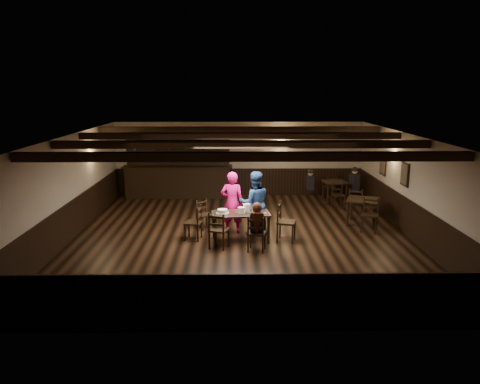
{
  "coord_description": "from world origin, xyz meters",
  "views": [
    {
      "loc": [
        -0.2,
        -11.96,
        3.9
      ],
      "look_at": [
        -0.03,
        0.2,
        1.18
      ],
      "focal_mm": 35.0,
      "sensor_mm": 36.0,
      "label": 1
    }
  ],
  "objects_px": {
    "woman_pink": "(232,202)",
    "man_blue": "(254,203)",
    "chair_near_right": "(256,231)",
    "bar_counter": "(178,177)",
    "chair_near_left": "(218,228)",
    "dining_table": "(241,216)",
    "cake": "(222,211)"
  },
  "relations": [
    {
      "from": "chair_near_right",
      "to": "bar_counter",
      "type": "relative_size",
      "value": 0.23
    },
    {
      "from": "woman_pink",
      "to": "man_blue",
      "type": "xyz_separation_m",
      "value": [
        0.6,
        -0.12,
        0.01
      ]
    },
    {
      "from": "woman_pink",
      "to": "cake",
      "type": "xyz_separation_m",
      "value": [
        -0.25,
        -0.73,
        -0.05
      ]
    },
    {
      "from": "chair_near_right",
      "to": "bar_counter",
      "type": "xyz_separation_m",
      "value": [
        -2.55,
        5.9,
        0.2
      ]
    },
    {
      "from": "dining_table",
      "to": "chair_near_right",
      "type": "xyz_separation_m",
      "value": [
        0.36,
        -0.85,
        -0.14
      ]
    },
    {
      "from": "chair_near_left",
      "to": "woman_pink",
      "type": "height_order",
      "value": "woman_pink"
    },
    {
      "from": "man_blue",
      "to": "cake",
      "type": "distance_m",
      "value": 1.05
    },
    {
      "from": "chair_near_left",
      "to": "cake",
      "type": "height_order",
      "value": "chair_near_left"
    },
    {
      "from": "woman_pink",
      "to": "chair_near_right",
      "type": "bearing_deg",
      "value": 113.74
    },
    {
      "from": "cake",
      "to": "chair_near_right",
      "type": "bearing_deg",
      "value": -45.09
    },
    {
      "from": "dining_table",
      "to": "bar_counter",
      "type": "height_order",
      "value": "bar_counter"
    },
    {
      "from": "chair_near_right",
      "to": "man_blue",
      "type": "relative_size",
      "value": 0.52
    },
    {
      "from": "woman_pink",
      "to": "man_blue",
      "type": "bearing_deg",
      "value": 171.99
    },
    {
      "from": "dining_table",
      "to": "woman_pink",
      "type": "relative_size",
      "value": 0.91
    },
    {
      "from": "man_blue",
      "to": "bar_counter",
      "type": "distance_m",
      "value": 5.15
    },
    {
      "from": "woman_pink",
      "to": "bar_counter",
      "type": "bearing_deg",
      "value": -62.26
    },
    {
      "from": "chair_near_left",
      "to": "man_blue",
      "type": "xyz_separation_m",
      "value": [
        0.96,
        1.22,
        0.32
      ]
    },
    {
      "from": "bar_counter",
      "to": "cake",
      "type": "bearing_deg",
      "value": -71.23
    },
    {
      "from": "man_blue",
      "to": "bar_counter",
      "type": "bearing_deg",
      "value": -67.86
    },
    {
      "from": "chair_near_right",
      "to": "man_blue",
      "type": "xyz_separation_m",
      "value": [
        0.02,
        1.44,
        0.34
      ]
    },
    {
      "from": "chair_near_right",
      "to": "bar_counter",
      "type": "height_order",
      "value": "bar_counter"
    },
    {
      "from": "chair_near_left",
      "to": "dining_table",
      "type": "bearing_deg",
      "value": 47.63
    },
    {
      "from": "dining_table",
      "to": "chair_near_left",
      "type": "distance_m",
      "value": 0.86
    },
    {
      "from": "dining_table",
      "to": "cake",
      "type": "height_order",
      "value": "cake"
    },
    {
      "from": "chair_near_right",
      "to": "woman_pink",
      "type": "xyz_separation_m",
      "value": [
        -0.58,
        1.57,
        0.33
      ]
    },
    {
      "from": "chair_near_left",
      "to": "bar_counter",
      "type": "height_order",
      "value": "bar_counter"
    },
    {
      "from": "man_blue",
      "to": "cake",
      "type": "bearing_deg",
      "value": 27.72
    },
    {
      "from": "chair_near_right",
      "to": "chair_near_left",
      "type": "bearing_deg",
      "value": 166.54
    },
    {
      "from": "dining_table",
      "to": "man_blue",
      "type": "xyz_separation_m",
      "value": [
        0.38,
        0.6,
        0.2
      ]
    },
    {
      "from": "chair_near_left",
      "to": "chair_near_right",
      "type": "xyz_separation_m",
      "value": [
        0.93,
        -0.22,
        -0.02
      ]
    },
    {
      "from": "cake",
      "to": "bar_counter",
      "type": "distance_m",
      "value": 5.35
    },
    {
      "from": "man_blue",
      "to": "cake",
      "type": "relative_size",
      "value": 5.27
    }
  ]
}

